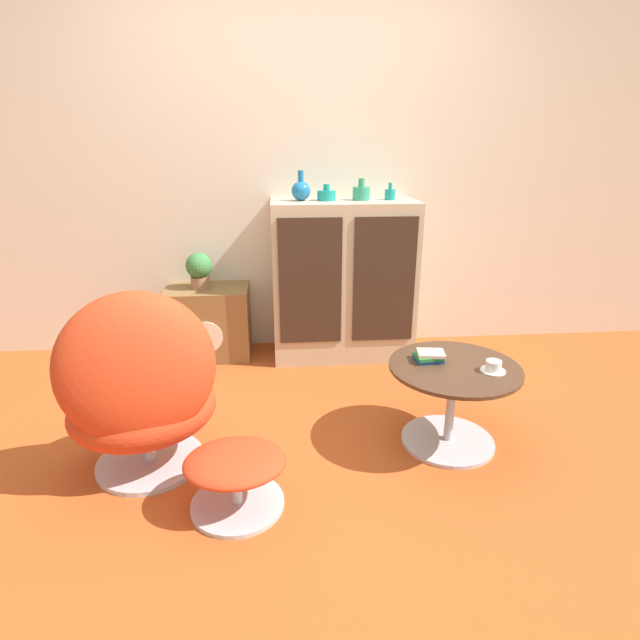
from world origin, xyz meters
TOP-DOWN VIEW (x-y plane):
  - ground_plane at (0.00, 0.00)m, footprint 12.00×12.00m
  - wall_back at (0.00, 1.56)m, footprint 6.40×0.06m
  - sideboard at (0.26, 1.30)m, footprint 0.97×0.46m
  - tv_console at (-0.68, 1.34)m, footprint 0.57×0.38m
  - egg_chair at (-0.80, 0.00)m, footprint 0.79×0.75m
  - ottoman at (-0.38, -0.27)m, footprint 0.42×0.39m
  - coffee_table at (0.66, 0.11)m, footprint 0.64×0.64m
  - vase_leftmost at (-0.02, 1.31)m, footprint 0.12×0.12m
  - vase_inner_left at (0.14, 1.31)m, footprint 0.12×0.12m
  - vase_inner_right at (0.37, 1.31)m, footprint 0.12×0.12m
  - vase_rightmost at (0.57, 1.31)m, footprint 0.07×0.07m
  - potted_plant at (-0.72, 1.34)m, footprint 0.18×0.18m
  - teacup at (0.81, 0.04)m, footprint 0.12×0.12m
  - book_stack at (0.55, 0.18)m, footprint 0.15×0.12m

SIDE VIEW (x-z plane):
  - ground_plane at x=0.00m, z-range 0.00..0.00m
  - ottoman at x=-0.38m, z-range 0.05..0.31m
  - tv_console at x=-0.68m, z-range 0.00..0.50m
  - coffee_table at x=0.66m, z-range 0.05..0.48m
  - egg_chair at x=-0.80m, z-range -0.03..0.87m
  - teacup at x=0.81m, z-range 0.43..0.48m
  - book_stack at x=0.55m, z-range 0.43..0.48m
  - sideboard at x=0.26m, z-range 0.00..1.09m
  - potted_plant at x=-0.72m, z-range 0.51..0.76m
  - vase_inner_left at x=0.14m, z-range 1.07..1.18m
  - vase_rightmost at x=0.57m, z-range 1.07..1.18m
  - vase_inner_right at x=0.37m, z-range 1.07..1.21m
  - vase_leftmost at x=-0.02m, z-range 1.06..1.25m
  - wall_back at x=0.00m, z-range 0.00..2.60m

